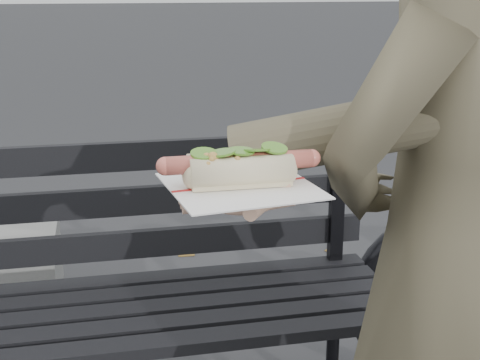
% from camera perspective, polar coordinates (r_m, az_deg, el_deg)
% --- Properties ---
extents(park_bench, '(1.50, 0.44, 0.88)m').
position_cam_1_polar(park_bench, '(1.83, -11.35, -8.60)').
color(park_bench, black).
rests_on(park_bench, ground).
extents(person, '(0.70, 0.60, 1.62)m').
position_cam_1_polar(person, '(1.23, 17.50, -7.32)').
color(person, brown).
rests_on(person, ground).
extents(held_hotdog, '(0.63, 0.32, 0.20)m').
position_cam_1_polar(held_hotdog, '(1.02, 9.89, 3.61)').
color(held_hotdog, brown).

